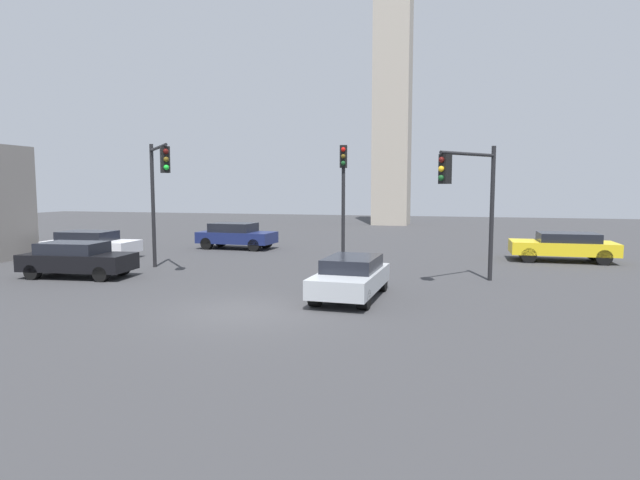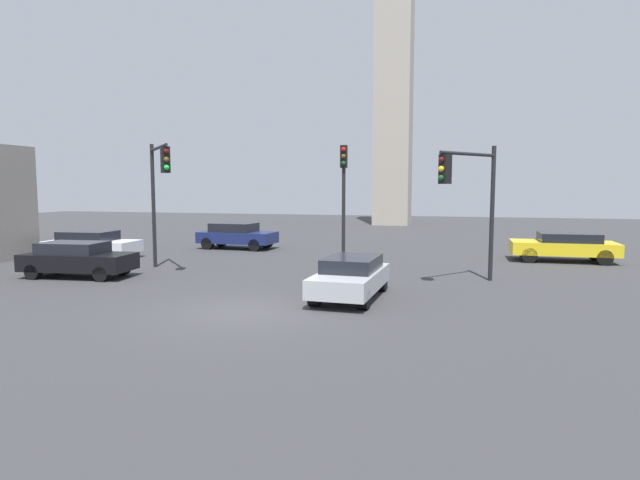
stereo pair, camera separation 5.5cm
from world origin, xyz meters
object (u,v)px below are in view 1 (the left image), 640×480
(car_4, at_px, (236,235))
(car_2, at_px, (91,244))
(car_1, at_px, (351,276))
(traffic_light_0, at_px, (158,180))
(car_0, at_px, (564,246))
(car_3, at_px, (77,259))
(traffic_light_1, at_px, (343,182))
(traffic_light_2, at_px, (469,187))

(car_4, bearing_deg, car_2, -130.06)
(car_4, bearing_deg, car_1, -49.31)
(traffic_light_0, height_order, car_0, traffic_light_0)
(car_3, relative_size, car_4, 0.99)
(traffic_light_1, height_order, car_1, traffic_light_1)
(car_0, relative_size, car_2, 1.03)
(traffic_light_0, bearing_deg, car_0, 72.95)
(car_2, xyz_separation_m, car_4, (5.18, 5.74, 0.07))
(car_0, bearing_deg, traffic_light_2, 58.61)
(traffic_light_2, bearing_deg, car_0, -173.06)
(traffic_light_1, distance_m, car_4, 9.08)
(traffic_light_2, xyz_separation_m, car_1, (-3.52, -3.40, -2.80))
(car_2, xyz_separation_m, car_3, (3.35, -4.89, 0.01))
(car_0, bearing_deg, car_3, 26.80)
(traffic_light_1, bearing_deg, traffic_light_2, 46.28)
(car_2, height_order, car_3, car_3)
(car_1, height_order, car_2, car_2)
(car_0, distance_m, car_2, 22.93)
(traffic_light_2, height_order, car_2, traffic_light_2)
(traffic_light_2, xyz_separation_m, car_4, (-12.77, 8.14, -2.71))
(traffic_light_2, bearing_deg, car_1, -8.52)
(traffic_light_1, bearing_deg, traffic_light_0, -68.43)
(traffic_light_2, distance_m, car_4, 15.39)
(traffic_light_0, height_order, car_4, traffic_light_0)
(car_3, bearing_deg, car_0, 21.34)
(traffic_light_1, distance_m, traffic_light_2, 6.57)
(car_1, xyz_separation_m, car_3, (-11.08, 0.91, 0.03))
(traffic_light_0, height_order, traffic_light_1, traffic_light_1)
(traffic_light_0, relative_size, car_2, 1.18)
(traffic_light_0, xyz_separation_m, car_2, (-5.72, 2.82, -3.09))
(car_1, bearing_deg, car_2, -110.57)
(traffic_light_1, relative_size, traffic_light_2, 1.07)
(traffic_light_0, xyz_separation_m, traffic_light_2, (12.23, 0.42, -0.31))
(traffic_light_0, bearing_deg, traffic_light_1, 78.66)
(car_3, distance_m, car_4, 10.79)
(traffic_light_0, bearing_deg, car_4, 141.19)
(traffic_light_0, xyz_separation_m, car_3, (-2.37, -2.08, -3.08))
(car_0, bearing_deg, traffic_light_1, 20.21)
(car_1, distance_m, car_2, 15.55)
(traffic_light_1, bearing_deg, car_1, 5.54)
(traffic_light_2, xyz_separation_m, car_3, (-14.60, -2.50, -2.77))
(traffic_light_1, relative_size, car_0, 1.14)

